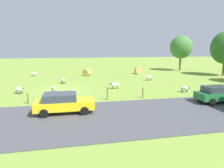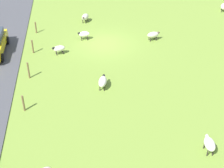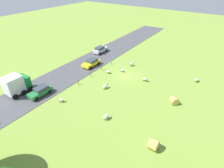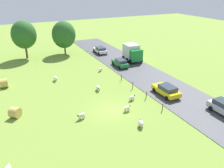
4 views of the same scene
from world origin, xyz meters
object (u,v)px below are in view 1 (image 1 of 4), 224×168
sheep_4 (149,77)px  hay_bale_0 (138,71)px  sheep_7 (34,74)px  car_2 (218,94)px  sheep_3 (63,80)px  tree_2 (181,47)px  hay_bale_1 (87,72)px  car_3 (64,102)px  sheep_0 (74,92)px  sheep_5 (53,89)px  sheep_1 (115,85)px  sheep_2 (185,88)px  sheep_6 (19,89)px

sheep_4 → hay_bale_0: hay_bale_0 is taller
sheep_7 → car_2: 29.74m
sheep_3 → hay_bale_0: (-7.89, 14.18, 0.17)m
sheep_3 → sheep_4: sheep_4 is taller
hay_bale_0 → tree_2: bearing=108.2°
hay_bale_1 → car_3: size_ratio=0.28×
sheep_7 → hay_bale_1: (1.45, 9.52, 0.15)m
sheep_0 → sheep_5: size_ratio=1.06×
hay_bale_1 → car_2: size_ratio=0.31×
sheep_1 → tree_2: 25.41m
sheep_2 → tree_2: tree_2 is taller
sheep_0 → hay_bale_0: (-15.85, 12.70, 0.20)m
sheep_5 → sheep_3: bearing=171.8°
sheep_3 → car_3: car_3 is taller
sheep_3 → hay_bale_1: 8.15m
sheep_5 → hay_bale_0: 20.36m
sheep_0 → car_3: (5.32, -0.82, 0.38)m
sheep_3 → sheep_7: (-8.57, -5.57, -0.03)m
sheep_2 → sheep_3: 16.55m
sheep_3 → sheep_5: (5.85, -0.84, -0.01)m
sheep_4 → sheep_7: (-8.55, -18.80, -0.07)m
sheep_0 → hay_bale_1: 15.28m
sheep_1 → sheep_6: bearing=-87.0°
sheep_4 → sheep_0: bearing=-55.8°
sheep_6 → hay_bale_0: (-13.45, 18.74, 0.18)m
sheep_6 → tree_2: size_ratio=0.16×
sheep_7 → tree_2: tree_2 is taller
hay_bale_1 → sheep_3: bearing=-29.0°
sheep_4 → hay_bale_1: 11.69m
sheep_4 → sheep_7: size_ratio=0.91×
sheep_1 → sheep_7: 18.21m
sheep_1 → sheep_5: 7.49m
car_2 → car_3: size_ratio=0.92×
sheep_1 → sheep_2: sheep_1 is taller
sheep_1 → hay_bale_0: bearing=149.5°
sheep_1 → car_3: car_3 is taller
sheep_0 → tree_2: 31.18m
sheep_4 → car_3: (13.30, -12.58, 0.30)m
car_2 → sheep_3: bearing=-131.7°
sheep_7 → hay_bale_0: size_ratio=0.87×
sheep_2 → hay_bale_1: 18.75m
car_3 → sheep_7: bearing=-164.1°
sheep_5 → hay_bale_1: 13.83m
hay_bale_1 → car_3: car_3 is taller
sheep_1 → sheep_2: size_ratio=1.24×
car_2 → tree_2: bearing=156.8°
sheep_5 → sheep_4: bearing=112.7°
sheep_1 → sheep_3: 8.27m
sheep_2 → car_2: 4.59m
sheep_1 → car_3: 10.23m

